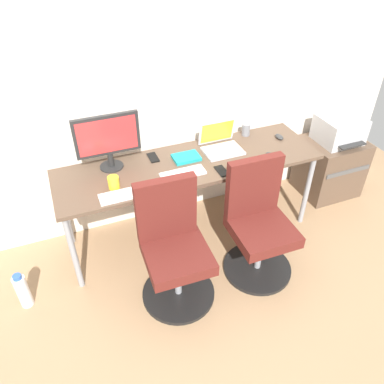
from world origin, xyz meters
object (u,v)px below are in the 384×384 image
Objects in this scene: printer at (339,129)px; open_laptop at (220,143)px; water_bottle_on_floor at (23,291)px; coffee_mug at (114,182)px; office_chair_right at (258,225)px; desktop_monitor at (107,138)px; side_cabinet at (330,166)px; office_chair_left at (174,249)px.

open_laptop is at bearing 178.22° from printer.
printer is 2.97m from water_bottle_on_floor.
coffee_mug is at bearing -167.39° from open_laptop.
printer is at bearing 4.60° from coffee_mug.
office_chair_right is at bearing -8.90° from water_bottle_on_floor.
open_laptop is at bearing -4.07° from desktop_monitor.
side_cabinet is 1.43× the size of printer.
office_chair_left reaches higher than coffee_mug.
printer is 1.29× the size of water_bottle_on_floor.
office_chair_right is 1.35m from printer.
printer is 0.83× the size of desktop_monitor.
coffee_mug is at bearing 155.02° from office_chair_right.
open_laptop is (-1.19, 0.04, 0.09)m from printer.
open_laptop is at bearing 92.05° from office_chair_right.
open_laptop is at bearing 12.61° from coffee_mug.
office_chair_right is 1.96× the size of desktop_monitor.
office_chair_left reaches higher than water_bottle_on_floor.
open_laptop is (-1.19, 0.04, 0.50)m from side_cabinet.
printer is 1.29× the size of open_laptop.
open_laptop reaches higher than water_bottle_on_floor.
side_cabinet is at bearing -2.73° from desktop_monitor.
coffee_mug is at bearing 122.42° from office_chair_left.
coffee_mug is at bearing -175.37° from side_cabinet.
coffee_mug is at bearing -175.40° from printer.
desktop_monitor is at bearing 177.27° from side_cabinet.
office_chair_right is 10.22× the size of coffee_mug.
water_bottle_on_floor is (-1.06, 0.27, -0.28)m from office_chair_left.
water_bottle_on_floor is at bearing -151.30° from desktop_monitor.
side_cabinet is at bearing 90.00° from printer.
water_bottle_on_floor is 1.00× the size of open_laptop.
open_laptop is at bearing 12.65° from water_bottle_on_floor.
office_chair_right is 1.11m from coffee_mug.
printer is 2.11m from desktop_monitor.
printer is at bearing -90.00° from side_cabinet.
office_chair_right reaches higher than side_cabinet.
office_chair_right is at bearing -38.10° from desktop_monitor.
coffee_mug is (-0.28, 0.44, 0.35)m from office_chair_left.
coffee_mug reaches higher than side_cabinet.
desktop_monitor reaches higher than office_chair_left.
printer is at bearing 6.79° from water_bottle_on_floor.
desktop_monitor reaches higher than side_cabinet.
office_chair_left is at bearing -134.81° from open_laptop.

